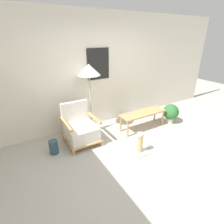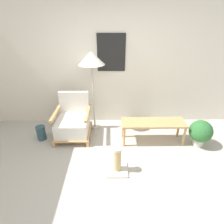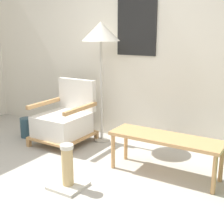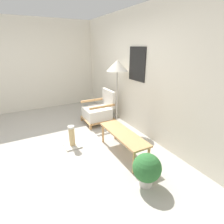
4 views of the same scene
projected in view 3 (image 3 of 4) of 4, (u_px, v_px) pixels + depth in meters
The scene contains 7 objects.
ground_plane at pixel (31, 204), 2.81m from camera, with size 14.00×14.00×0.00m, color #B7B2A8.
wall_back at pixel (137, 43), 4.15m from camera, with size 8.00×0.09×2.70m.
armchair at pixel (64, 121), 4.26m from camera, with size 0.68×0.74×0.85m.
floor_lamp at pixel (101, 35), 4.03m from camera, with size 0.50×0.50×1.62m.
coffee_table at pixel (165, 141), 3.29m from camera, with size 1.20×0.37×0.43m.
vase at pixel (26, 128), 4.53m from camera, with size 0.17×0.17×0.29m, color #2D4C5B.
scratching_post at pixel (68, 172), 3.07m from camera, with size 0.32×0.32×0.45m.
Camera 3 is at (1.93, -1.76, 1.52)m, focal length 50.00 mm.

